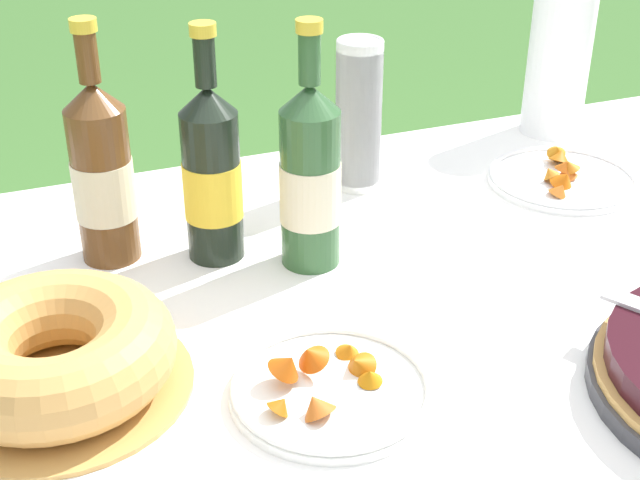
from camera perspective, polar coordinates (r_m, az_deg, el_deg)
garden_table at (r=1.11m, az=6.81°, el=-9.05°), size 1.60×1.21×0.68m
tablecloth at (r=1.08m, az=6.94°, el=-7.19°), size 1.61×1.22×0.10m
bundt_cake at (r=1.01m, az=-16.59°, el=-6.98°), size 0.29×0.29×0.10m
cup_stack at (r=1.40m, az=2.49°, el=7.93°), size 0.07×0.07×0.24m
cider_bottle_green at (r=1.17m, az=-0.63°, el=4.05°), size 0.08×0.08×0.34m
cider_bottle_amber at (r=1.22m, az=-13.76°, el=4.15°), size 0.08×0.08×0.33m
juice_bottle_red at (r=1.20m, az=-6.93°, el=4.20°), size 0.08×0.08×0.33m
snack_plate_right at (r=1.50m, az=15.26°, el=3.91°), size 0.24×0.24×0.05m
snack_plate_far at (r=0.98m, az=0.63°, el=-9.37°), size 0.22×0.22×0.06m
paper_towel_roll at (r=1.67m, az=15.00°, el=10.80°), size 0.11×0.11×0.26m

